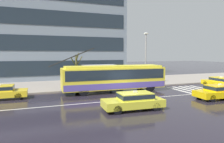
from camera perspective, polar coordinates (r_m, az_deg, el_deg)
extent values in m
plane|color=#24202A|center=(19.70, 4.03, -7.06)|extent=(160.00, 160.00, 0.00)
cube|color=gray|center=(28.45, -3.87, -3.19)|extent=(80.00, 10.00, 0.14)
cube|color=beige|center=(24.39, 18.09, -4.95)|extent=(0.44, 4.40, 0.01)
cube|color=beige|center=(24.95, 19.72, -4.78)|extent=(0.44, 4.40, 0.01)
cube|color=beige|center=(25.54, 21.27, -4.61)|extent=(0.44, 4.40, 0.01)
cube|color=beige|center=(26.14, 22.75, -4.44)|extent=(0.44, 4.40, 0.01)
cube|color=beige|center=(26.75, 24.16, -4.28)|extent=(0.44, 4.40, 0.01)
cube|color=silver|center=(18.64, 5.57, -7.76)|extent=(72.00, 0.14, 0.01)
cube|color=yellow|center=(22.01, 0.59, -1.76)|extent=(11.16, 2.85, 2.22)
cube|color=yellow|center=(21.90, 0.59, 1.39)|extent=(10.49, 2.58, 0.20)
cube|color=#1E2833|center=(21.96, 0.59, -0.61)|extent=(10.72, 2.87, 1.02)
cube|color=#5D4EA5|center=(22.10, 0.59, -3.58)|extent=(11.05, 2.88, 0.62)
cube|color=#1E2833|center=(24.33, 12.90, -0.19)|extent=(0.18, 2.24, 1.11)
cube|color=black|center=(24.21, 12.62, 1.13)|extent=(0.21, 1.94, 0.28)
cylinder|color=black|center=(21.16, -11.29, 3.96)|extent=(4.55, 0.19, 1.92)
cylinder|color=black|center=(20.46, -11.04, 3.93)|extent=(4.55, 0.19, 1.92)
cylinder|color=black|center=(24.64, 8.04, -3.44)|extent=(1.05, 0.33, 1.04)
cylinder|color=black|center=(22.68, 10.60, -4.20)|extent=(1.05, 0.33, 1.04)
cylinder|color=black|center=(22.34, -9.03, -4.32)|extent=(1.05, 0.33, 1.04)
cylinder|color=black|center=(20.17, -7.94, -5.31)|extent=(1.05, 0.33, 1.04)
cube|color=yellow|center=(21.04, -28.50, -5.47)|extent=(4.40, 1.88, 0.55)
cylinder|color=black|center=(21.66, -24.36, -5.56)|extent=(0.62, 0.21, 0.62)
cylinder|color=black|center=(20.10, -24.77, -6.36)|extent=(0.62, 0.21, 0.62)
cube|color=yellow|center=(15.22, 5.85, -8.71)|extent=(4.55, 2.02, 0.55)
cube|color=yellow|center=(15.18, 6.49, -6.76)|extent=(2.49, 1.67, 0.48)
cube|color=#1E2833|center=(15.18, 6.49, -6.67)|extent=(2.53, 1.69, 0.31)
cube|color=silver|center=(15.12, 6.50, -5.61)|extent=(0.29, 0.17, 0.12)
cylinder|color=black|center=(14.03, 1.53, -10.70)|extent=(0.63, 0.23, 0.62)
cylinder|color=black|center=(15.50, -0.43, -9.18)|extent=(0.63, 0.23, 0.62)
cylinder|color=black|center=(15.22, 12.24, -9.56)|extent=(0.63, 0.23, 0.62)
cylinder|color=black|center=(16.59, 9.46, -8.31)|extent=(0.63, 0.23, 0.62)
cube|color=yellow|center=(28.17, 27.93, -2.95)|extent=(1.90, 4.27, 0.55)
cube|color=yellow|center=(28.00, 28.23, -1.94)|extent=(1.61, 2.32, 0.48)
cube|color=#1E2833|center=(28.00, 28.24, -1.89)|extent=(1.63, 2.36, 0.31)
cube|color=silver|center=(27.97, 28.26, -1.31)|extent=(0.17, 0.28, 0.12)
cylinder|color=black|center=(28.53, 24.72, -3.13)|extent=(0.21, 0.62, 0.62)
cylinder|color=black|center=(29.71, 26.89, -2.91)|extent=(0.21, 0.62, 0.62)
cube|color=yellow|center=(21.04, 27.56, -5.43)|extent=(4.39, 2.07, 0.55)
cube|color=yellow|center=(21.08, 27.95, -4.01)|extent=(2.41, 1.71, 0.48)
cube|color=#1E2833|center=(21.08, 27.95, -3.95)|extent=(2.45, 1.73, 0.31)
cube|color=silver|center=(21.04, 27.98, -3.18)|extent=(0.29, 0.18, 0.12)
cylinder|color=black|center=(19.53, 26.24, -6.74)|extent=(0.63, 0.23, 0.62)
cylinder|color=black|center=(20.72, 23.13, -5.98)|extent=(0.63, 0.23, 0.62)
cylinder|color=black|center=(22.64, 28.64, -5.29)|extent=(0.63, 0.23, 0.62)
cylinder|color=gray|center=(25.02, 0.97, -1.21)|extent=(0.08, 0.08, 2.54)
cylinder|color=gray|center=(23.92, -7.43, -1.54)|extent=(0.08, 0.08, 2.54)
cylinder|color=gray|center=(26.21, -0.05, -0.93)|extent=(0.08, 0.08, 2.54)
cylinder|color=gray|center=(25.16, -8.08, -1.23)|extent=(0.08, 0.08, 2.54)
cube|color=#99ADB2|center=(25.61, -3.98, -0.97)|extent=(3.56, 0.04, 2.03)
cube|color=#B2B2B7|center=(24.91, -3.59, 1.77)|extent=(4.05, 1.57, 0.08)
cube|color=brown|center=(25.42, -3.77, -2.99)|extent=(2.63, 0.36, 0.08)
cylinder|color=#19242F|center=(25.78, -0.17, -2.91)|extent=(0.14, 0.14, 0.86)
cylinder|color=#19242F|center=(25.83, -0.51, -2.90)|extent=(0.14, 0.14, 0.86)
cylinder|color=#30415E|center=(25.72, -0.35, -1.31)|extent=(0.50, 0.50, 0.59)
sphere|color=tan|center=(25.68, -0.35, -0.43)|extent=(0.21, 0.21, 0.21)
cylinder|color=navy|center=(25.95, -4.73, -2.93)|extent=(0.14, 0.14, 0.81)
cylinder|color=navy|center=(25.97, -5.07, -2.92)|extent=(0.14, 0.14, 0.81)
cylinder|color=maroon|center=(25.87, -4.91, -1.42)|extent=(0.48, 0.48, 0.56)
sphere|color=#DEAB73|center=(25.83, -4.92, -0.58)|extent=(0.21, 0.21, 0.21)
cylinder|color=gray|center=(26.05, 9.38, 3.18)|extent=(0.16, 0.16, 6.36)
ellipsoid|color=silver|center=(26.16, 9.48, 10.43)|extent=(0.60, 0.32, 0.24)
cylinder|color=#4D4B28|center=(24.03, -9.91, 0.06)|extent=(0.25, 0.25, 3.87)
cylinder|color=brown|center=(24.34, -9.15, 2.88)|extent=(0.93, 0.76, 1.12)
cylinder|color=#495221|center=(23.63, -10.62, 2.52)|extent=(0.81, 0.69, 1.09)
cylinder|color=#4C4822|center=(23.27, -9.65, 4.03)|extent=(0.12, 1.42, 0.90)
cube|color=gray|center=(38.70, -15.31, 14.95)|extent=(21.27, 13.58, 21.86)
cube|color=#1E2833|center=(31.37, -13.83, 0.98)|extent=(19.99, 0.06, 2.19)
cube|color=#1E2833|center=(31.34, -13.97, 7.64)|extent=(19.99, 0.06, 2.19)
cube|color=#1E2833|center=(31.73, -14.11, 14.23)|extent=(19.99, 0.06, 2.19)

